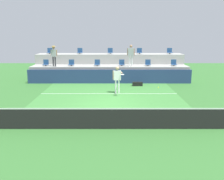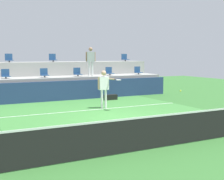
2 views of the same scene
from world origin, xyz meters
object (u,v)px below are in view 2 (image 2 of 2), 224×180
object	(u,v)px
stadium_chair_upper_far_right	(125,58)
stadium_chair_lower_left	(6,75)
stadium_chair_lower_mid_right	(77,73)
equipment_bag	(111,97)
spectator_in_grey	(91,59)
stadium_chair_lower_far_right	(138,71)
stadium_chair_upper_right	(90,58)
tennis_ball	(180,91)
stadium_chair_lower_mid_left	(44,74)
stadium_chair_upper_center	(53,58)
stadium_chair_lower_right	(109,72)
stadium_chair_upper_left	(9,59)
tennis_player	(104,85)

from	to	relation	value
stadium_chair_upper_far_right	stadium_chair_lower_left	bearing A→B (deg)	-168.12
stadium_chair_lower_mid_right	equipment_bag	xyz separation A→B (m)	(1.12, -2.24, -1.31)
spectator_in_grey	stadium_chair_lower_far_right	bearing A→B (deg)	6.05
stadium_chair_upper_right	spectator_in_grey	world-z (taller)	spectator_in_grey
stadium_chair_lower_left	stadium_chair_lower_far_right	size ratio (longest dim) A/B	1.00
tennis_ball	stadium_chair_lower_mid_left	bearing A→B (deg)	116.52
stadium_chair_upper_center	stadium_chair_upper_far_right	distance (m)	5.33
stadium_chair_lower_right	stadium_chair_upper_right	bearing A→B (deg)	106.74
stadium_chair_lower_right	stadium_chair_upper_far_right	world-z (taller)	stadium_chair_upper_far_right
stadium_chair_upper_left	tennis_ball	size ratio (longest dim) A/B	7.65
tennis_player	stadium_chair_upper_far_right	bearing A→B (deg)	53.33
stadium_chair_lower_left	tennis_ball	bearing A→B (deg)	-51.90
stadium_chair_upper_far_right	stadium_chair_upper_left	bearing A→B (deg)	180.00
stadium_chair_lower_mid_right	stadium_chair_upper_center	world-z (taller)	stadium_chair_upper_center
stadium_chair_upper_right	stadium_chair_lower_mid_right	bearing A→B (deg)	-132.41
stadium_chair_lower_left	tennis_player	size ratio (longest dim) A/B	0.29
stadium_chair_upper_left	equipment_bag	world-z (taller)	stadium_chair_upper_left
stadium_chair_lower_left	stadium_chair_lower_right	size ratio (longest dim) A/B	1.00
tennis_player	tennis_ball	size ratio (longest dim) A/B	26.47
stadium_chair_lower_mid_right	stadium_chair_upper_right	distance (m)	2.58
stadium_chair_lower_mid_left	stadium_chair_lower_right	xyz separation A→B (m)	(4.23, 0.00, 0.00)
stadium_chair_lower_left	stadium_chair_upper_center	size ratio (longest dim) A/B	1.00
stadium_chair_lower_left	stadium_chair_upper_left	world-z (taller)	stadium_chair_upper_left
stadium_chair_lower_right	stadium_chair_upper_far_right	xyz separation A→B (m)	(2.16, 1.80, 0.85)
stadium_chair_lower_far_right	stadium_chair_upper_left	xyz separation A→B (m)	(-8.03, 1.80, 0.85)
stadium_chair_lower_mid_left	stadium_chair_lower_far_right	world-z (taller)	same
stadium_chair_lower_left	stadium_chair_lower_far_right	xyz separation A→B (m)	(8.55, 0.00, 0.00)
stadium_chair_upper_far_right	tennis_player	bearing A→B (deg)	-126.67
stadium_chair_lower_far_right	spectator_in_grey	distance (m)	3.74
stadium_chair_lower_mid_right	tennis_ball	xyz separation A→B (m)	(1.73, -7.57, -0.45)
stadium_chair_lower_mid_left	stadium_chair_upper_center	distance (m)	2.26
stadium_chair_lower_mid_left	stadium_chair_upper_center	size ratio (longest dim) A/B	1.00
stadium_chair_lower_left	spectator_in_grey	xyz separation A→B (m)	(4.92, -0.38, 0.85)
tennis_ball	spectator_in_grey	bearing A→B (deg)	98.00
stadium_chair_upper_left	stadium_chair_upper_right	world-z (taller)	same
stadium_chair_lower_mid_right	stadium_chair_upper_left	xyz separation A→B (m)	(-3.69, 1.80, 0.85)
stadium_chair_lower_left	stadium_chair_upper_far_right	bearing A→B (deg)	11.88
stadium_chair_lower_left	tennis_player	distance (m)	5.99
stadium_chair_lower_mid_right	stadium_chair_lower_far_right	bearing A→B (deg)	0.00
stadium_chair_lower_right	spectator_in_grey	bearing A→B (deg)	-165.33
spectator_in_grey	equipment_bag	xyz separation A→B (m)	(0.40, -1.86, -2.17)
stadium_chair_upper_left	stadium_chair_upper_right	bearing A→B (deg)	0.00
stadium_chair_lower_left	stadium_chair_upper_center	xyz separation A→B (m)	(3.23, 1.80, 0.85)
stadium_chair_lower_mid_right	stadium_chair_lower_right	bearing A→B (deg)	0.00
stadium_chair_upper_left	spectator_in_grey	bearing A→B (deg)	-26.33
stadium_chair_lower_right	stadium_chair_lower_mid_left	bearing A→B (deg)	180.00
stadium_chair_upper_right	equipment_bag	bearing A→B (deg)	-97.40
stadium_chair_upper_left	stadium_chair_upper_right	size ratio (longest dim) A/B	1.00
stadium_chair_lower_far_right	tennis_player	world-z (taller)	tennis_player
stadium_chair_lower_far_right	equipment_bag	size ratio (longest dim) A/B	0.68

